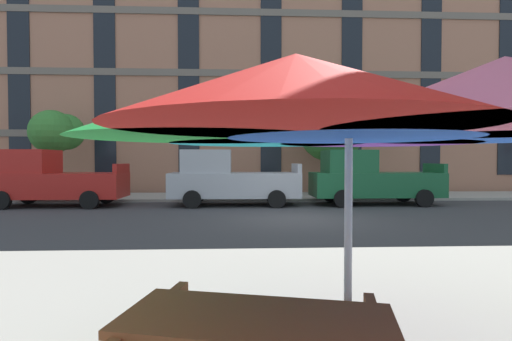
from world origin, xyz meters
The scene contains 9 objects.
ground_plane centered at (0.00, 0.00, 0.00)m, with size 120.00×120.00×0.00m, color #38383A.
sidewalk_far centered at (0.00, 6.80, 0.06)m, with size 56.00×3.60×0.12m, color #9E998E.
apartment_building centered at (0.00, 14.99, 8.00)m, with size 39.08×12.08×16.00m.
pickup_red centered at (-9.05, 3.70, 1.03)m, with size 5.10×2.12×2.20m.
pickup_silver centered at (-2.14, 3.70, 1.03)m, with size 5.10×2.12×2.20m.
pickup_green centered at (3.54, 3.70, 1.03)m, with size 5.10×2.12×2.20m.
street_tree_left centered at (-10.17, 6.81, 3.08)m, with size 2.23×2.47×4.10m.
street_tree_middle centered at (2.86, 7.10, 3.48)m, with size 3.28×3.30×5.26m.
patio_umbrella centered at (-0.96, -9.00, 2.16)m, with size 4.08×3.79×2.42m.
Camera 1 is at (-1.80, -11.92, 1.80)m, focal length 27.57 mm.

